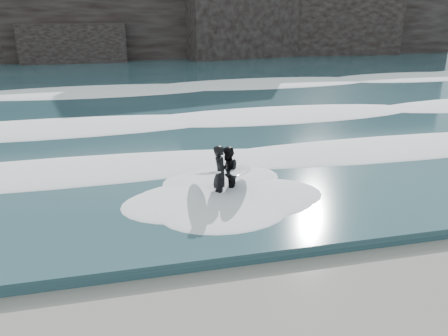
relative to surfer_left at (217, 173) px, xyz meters
The scene contains 7 objects.
sea 22.39m from the surfer_left, 87.07° to the left, with size 90.00×52.00×0.30m, color #23424B.
headland 39.58m from the surfer_left, 88.33° to the left, with size 70.00×9.00×10.00m, color black.
foam_near 2.66m from the surfer_left, 64.01° to the left, with size 60.00×3.20×0.20m, color white.
foam_mid 9.43m from the surfer_left, 83.02° to the left, with size 60.00×4.00×0.24m, color white.
foam_far 18.39m from the surfer_left, 86.43° to the left, with size 60.00×4.80×0.30m, color white.
surfer_left is the anchor object (origin of this frame).
surfer_right 0.49m from the surfer_left, 26.32° to the left, with size 1.55×2.25×1.61m.
Camera 1 is at (-3.71, -5.21, 5.57)m, focal length 35.00 mm.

